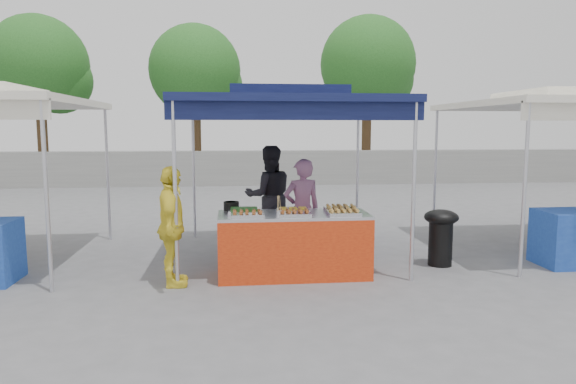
{
  "coord_description": "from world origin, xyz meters",
  "views": [
    {
      "loc": [
        -0.79,
        -6.8,
        1.97
      ],
      "look_at": [
        0.0,
        0.6,
        1.05
      ],
      "focal_mm": 32.0,
      "sensor_mm": 36.0,
      "label": 1
    }
  ],
  "objects": [
    {
      "name": "crate_right",
      "position": [
        0.37,
        0.64,
        0.14
      ],
      "size": [
        0.47,
        0.33,
        0.28
      ],
      "primitive_type": "cube",
      "color": "#1532B1",
      "rests_on": "ground_plane"
    },
    {
      "name": "crate_stacked",
      "position": [
        0.37,
        0.64,
        0.42
      ],
      "size": [
        0.44,
        0.31,
        0.26
      ],
      "primitive_type": "cube",
      "color": "#1532B1",
      "rests_on": "crate_right"
    },
    {
      "name": "vendor_table",
      "position": [
        0.0,
        -0.1,
        0.43
      ],
      "size": [
        2.0,
        0.8,
        0.85
      ],
      "color": "red",
      "rests_on": "ground_plane"
    },
    {
      "name": "customer_person",
      "position": [
        -1.57,
        -0.39,
        0.76
      ],
      "size": [
        0.43,
        0.91,
        1.52
      ],
      "primitive_type": "imported",
      "rotation": [
        0.0,
        0.0,
        1.64
      ],
      "color": "yellow",
      "rests_on": "ground_plane"
    },
    {
      "name": "food_tray_bm",
      "position": [
        0.0,
        -0.03,
        0.88
      ],
      "size": [
        0.42,
        0.3,
        0.07
      ],
      "color": "silver",
      "rests_on": "vendor_table"
    },
    {
      "name": "vendor_woman",
      "position": [
        0.21,
        0.64,
        0.77
      ],
      "size": [
        0.62,
        0.47,
        1.53
      ],
      "primitive_type": "imported",
      "rotation": [
        0.0,
        0.0,
        3.33
      ],
      "color": "#955F86",
      "rests_on": "ground_plane"
    },
    {
      "name": "food_tray_fm",
      "position": [
        -0.02,
        -0.34,
        0.88
      ],
      "size": [
        0.42,
        0.3,
        0.07
      ],
      "color": "silver",
      "rests_on": "vendor_table"
    },
    {
      "name": "skewer_cup",
      "position": [
        -0.22,
        -0.39,
        0.89
      ],
      "size": [
        0.07,
        0.07,
        0.09
      ],
      "primitive_type": "cylinder",
      "color": "silver",
      "rests_on": "vendor_table"
    },
    {
      "name": "cooking_pot",
      "position": [
        -0.83,
        0.22,
        0.91
      ],
      "size": [
        0.21,
        0.21,
        0.12
      ],
      "primitive_type": "cylinder",
      "color": "black",
      "rests_on": "vendor_table"
    },
    {
      "name": "food_tray_br",
      "position": [
        0.66,
        -0.0,
        0.88
      ],
      "size": [
        0.42,
        0.3,
        0.07
      ],
      "color": "silver",
      "rests_on": "vendor_table"
    },
    {
      "name": "crate_left",
      "position": [
        -0.4,
        0.48,
        0.16
      ],
      "size": [
        0.54,
        0.38,
        0.33
      ],
      "primitive_type": "cube",
      "color": "#1532B1",
      "rests_on": "ground_plane"
    },
    {
      "name": "food_tray_fr",
      "position": [
        0.63,
        -0.33,
        0.88
      ],
      "size": [
        0.42,
        0.3,
        0.07
      ],
      "color": "silver",
      "rests_on": "vendor_table"
    },
    {
      "name": "back_wall",
      "position": [
        0.0,
        11.0,
        0.6
      ],
      "size": [
        40.0,
        0.25,
        1.2
      ],
      "primitive_type": "cube",
      "color": "gray",
      "rests_on": "ground_plane"
    },
    {
      "name": "tree_0",
      "position": [
        -7.51,
        12.77,
        4.09
      ],
      "size": [
        3.54,
        3.48,
        5.98
      ],
      "color": "#46301B",
      "rests_on": "ground_plane"
    },
    {
      "name": "tree_2",
      "position": [
        4.53,
        12.9,
        4.27
      ],
      "size": [
        3.67,
        3.64,
        6.25
      ],
      "color": "#46301B",
      "rests_on": "ground_plane"
    },
    {
      "name": "tree_1",
      "position": [
        -2.02,
        12.97,
        3.97
      ],
      "size": [
        3.46,
        3.38,
        5.82
      ],
      "color": "#46301B",
      "rests_on": "ground_plane"
    },
    {
      "name": "main_canopy",
      "position": [
        0.0,
        0.97,
        2.37
      ],
      "size": [
        3.2,
        3.2,
        2.57
      ],
      "color": "silver",
      "rests_on": "ground_plane"
    },
    {
      "name": "food_tray_fl",
      "position": [
        -0.62,
        -0.34,
        0.88
      ],
      "size": [
        0.42,
        0.3,
        0.07
      ],
      "color": "silver",
      "rests_on": "vendor_table"
    },
    {
      "name": "helper_man",
      "position": [
        -0.2,
        1.73,
        0.85
      ],
      "size": [
        0.89,
        0.73,
        1.69
      ],
      "primitive_type": "imported",
      "rotation": [
        0.0,
        0.0,
        3.26
      ],
      "color": "black",
      "rests_on": "ground_plane"
    },
    {
      "name": "food_tray_bl",
      "position": [
        -0.66,
        -0.04,
        0.88
      ],
      "size": [
        0.42,
        0.3,
        0.07
      ],
      "color": "silver",
      "rests_on": "vendor_table"
    },
    {
      "name": "wok_burner",
      "position": [
        2.17,
        0.19,
        0.49
      ],
      "size": [
        0.49,
        0.49,
        0.82
      ],
      "rotation": [
        0.0,
        0.0,
        0.39
      ],
      "color": "black",
      "rests_on": "ground_plane"
    },
    {
      "name": "ground_plane",
      "position": [
        0.0,
        0.0,
        0.0
      ],
      "size": [
        80.0,
        80.0,
        0.0
      ],
      "primitive_type": "plane",
      "color": "slate"
    }
  ]
}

